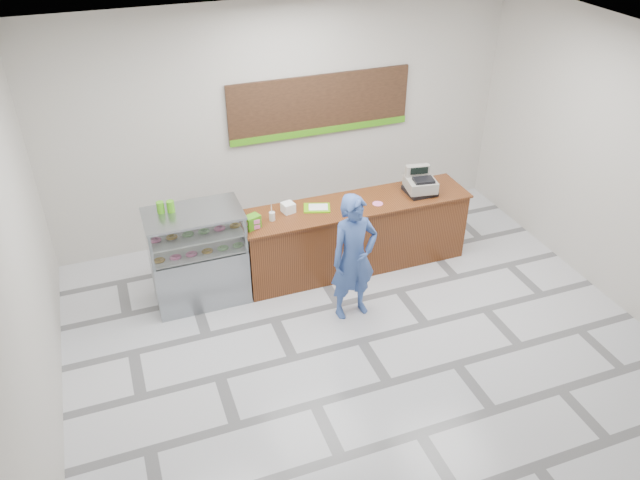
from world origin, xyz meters
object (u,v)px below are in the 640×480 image
object	(u,v)px
customer	(354,258)
cash_register	(420,184)
display_case	(198,256)
sales_counter	(355,235)
serving_tray	(317,208)

from	to	relation	value
customer	cash_register	bearing A→B (deg)	29.13
display_case	cash_register	bearing A→B (deg)	-0.33
cash_register	sales_counter	bearing A→B (deg)	-171.96
display_case	sales_counter	bearing A→B (deg)	0.01
cash_register	customer	xyz separation A→B (m)	(-1.40, -0.96, -0.31)
sales_counter	display_case	xyz separation A→B (m)	(-2.22, -0.00, 0.16)
display_case	customer	distance (m)	2.04
sales_counter	cash_register	distance (m)	1.17
sales_counter	cash_register	xyz separation A→B (m)	(0.96, -0.02, 0.65)
cash_register	customer	size ratio (longest dim) A/B	0.27
display_case	customer	bearing A→B (deg)	-28.78
display_case	cash_register	distance (m)	3.22
display_case	cash_register	xyz separation A→B (m)	(3.18, -0.02, 0.49)
serving_tray	customer	world-z (taller)	customer
serving_tray	customer	bearing A→B (deg)	-65.05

